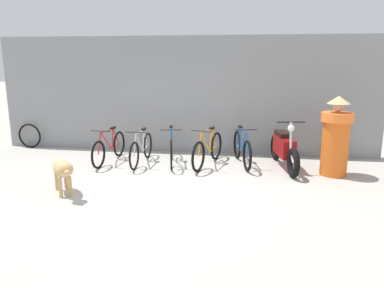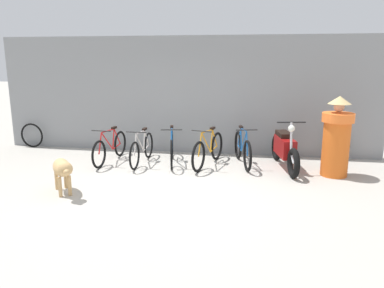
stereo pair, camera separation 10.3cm
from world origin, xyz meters
The scene contains 12 objects.
ground_plane centered at (0.00, 0.00, 0.00)m, with size 60.00×60.00×0.00m, color #ADA89E.
shop_wall_back centered at (0.00, 2.97, 1.44)m, with size 9.53×0.20×2.88m.
bicycle_0 centered at (-1.51, 1.69, 0.33)m, with size 0.46×1.71×0.81m.
bicycle_1 centered at (-0.74, 1.68, 0.33)m, with size 0.46×1.64×0.80m.
bicycle_2 centered at (-0.08, 1.80, 0.36)m, with size 0.49×1.69×0.86m.
bicycle_3 centered at (0.76, 1.75, 0.35)m, with size 0.58×1.70×0.86m.
bicycle_4 centered at (1.51, 1.94, 0.36)m, with size 0.54×1.69×0.87m.
motorcycle centered at (2.41, 1.80, 0.43)m, with size 0.60×1.99×1.09m.
stray_dog centered at (-1.53, -0.46, 0.46)m, with size 0.81×1.02×0.67m.
person_in_robes centered at (3.38, 1.44, 0.80)m, with size 0.82×0.82×1.62m.
spare_tire_left centered at (3.67, 2.72, 0.33)m, with size 0.66×0.18×0.66m.
spare_tire_right centered at (-4.12, 2.72, 0.33)m, with size 0.66×0.08×0.66m.
Camera 1 is at (1.62, -6.27, 2.32)m, focal length 35.00 mm.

